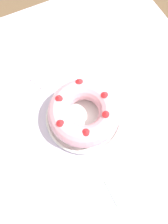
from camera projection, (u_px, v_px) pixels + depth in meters
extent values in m
plane|color=brown|center=(81.00, 152.00, 1.61)|extent=(8.00, 8.00, 0.00)
cube|color=silver|center=(78.00, 118.00, 0.94)|extent=(1.34, 1.29, 0.03)
cylinder|color=brown|center=(116.00, 33.00, 1.57)|extent=(0.06, 0.06, 0.71)
cylinder|color=white|center=(84.00, 117.00, 0.92)|extent=(0.31, 0.31, 0.01)
torus|color=white|center=(84.00, 116.00, 0.91)|extent=(0.32, 0.32, 0.01)
torus|color=#E09EAD|center=(84.00, 112.00, 0.86)|extent=(0.29, 0.29, 0.09)
cone|color=red|center=(104.00, 93.00, 0.84)|extent=(0.03, 0.03, 0.01)
cone|color=red|center=(79.00, 81.00, 0.86)|extent=(0.04, 0.04, 0.01)
cone|color=red|center=(59.00, 98.00, 0.83)|extent=(0.04, 0.04, 0.01)
cone|color=red|center=(60.00, 123.00, 0.79)|extent=(0.04, 0.04, 0.01)
cone|color=red|center=(86.00, 132.00, 0.78)|extent=(0.04, 0.04, 0.01)
cone|color=red|center=(106.00, 114.00, 0.81)|extent=(0.03, 0.03, 0.01)
cube|color=white|center=(48.00, 78.00, 0.99)|extent=(0.01, 0.13, 0.01)
cube|color=silver|center=(67.00, 70.00, 1.00)|extent=(0.02, 0.05, 0.01)
cube|color=white|center=(40.00, 76.00, 0.99)|extent=(0.02, 0.09, 0.01)
cube|color=silver|center=(60.00, 67.00, 1.01)|extent=(0.02, 0.11, 0.00)
cube|color=white|center=(49.00, 85.00, 0.97)|extent=(0.02, 0.08, 0.01)
cube|color=silver|center=(66.00, 77.00, 0.99)|extent=(0.02, 0.09, 0.00)
cube|color=#B2D1B7|center=(120.00, 180.00, 0.83)|extent=(0.16, 0.11, 0.00)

